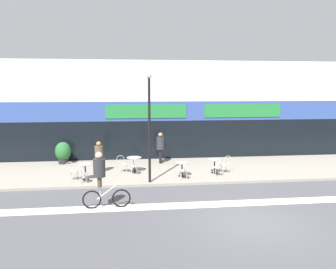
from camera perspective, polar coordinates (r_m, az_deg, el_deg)
ground_plane at (r=11.86m, az=14.35°, el=-14.64°), size 120.00×120.00×0.00m
sidewalk_slab at (r=18.45m, az=6.31°, el=-6.01°), size 40.00×5.50×0.12m
storefront_facade at (r=22.57m, az=3.78°, el=4.40°), size 40.00×4.06×6.23m
bike_lane_stripe at (r=13.51m, az=11.45°, el=-11.66°), size 36.00×0.70×0.01m
bistro_table_0 at (r=16.43m, az=-14.21°, el=-5.78°), size 0.64×0.64×0.78m
bistro_table_1 at (r=17.53m, az=-5.93°, el=-4.66°), size 0.78×0.78×0.78m
bistro_table_2 at (r=16.57m, az=2.46°, el=-5.56°), size 0.67×0.67×0.71m
bistro_table_3 at (r=17.36m, az=8.11°, el=-4.99°), size 0.67×0.67×0.72m
cafe_chair_0_near at (r=15.84m, az=-14.55°, el=-6.42°), size 0.45×0.60×0.90m
cafe_chair_0_side at (r=16.54m, az=-16.37°, el=-5.88°), size 0.59×0.42×0.90m
cafe_chair_1_near at (r=16.93m, az=-5.90°, el=-5.27°), size 0.41×0.58×0.90m
cafe_chair_1_side at (r=17.54m, az=-7.98°, el=-4.84°), size 0.59×0.43×0.90m
cafe_chair_2_near at (r=15.97m, az=2.79°, el=-6.05°), size 0.43×0.59×0.90m
cafe_chair_3_near at (r=16.78m, az=8.68°, el=-5.44°), size 0.44×0.60×0.90m
cafe_chair_3_side at (r=17.54m, az=10.09°, el=-4.89°), size 0.60×0.44×0.90m
planter_pot at (r=20.24m, az=-17.80°, el=-2.97°), size 0.91×0.91×1.28m
lamp_post at (r=15.13m, az=-3.28°, el=2.53°), size 0.26×0.26×5.11m
cyclist_0 at (r=12.63m, az=-11.55°, el=-7.10°), size 1.82×0.49×2.18m
pedestrian_near_end at (r=17.53m, az=-11.94°, el=-3.36°), size 0.45×0.45×1.66m
pedestrian_far_end at (r=19.33m, az=-1.32°, el=-1.85°), size 0.49×0.49×1.82m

